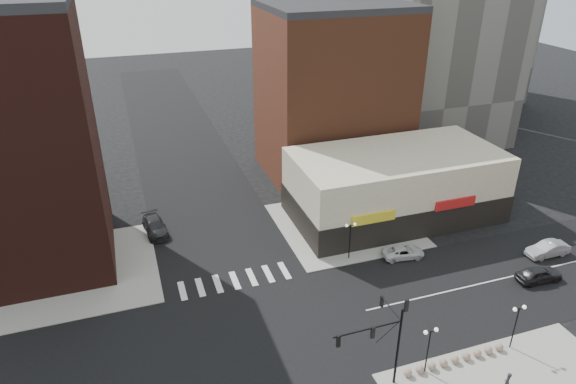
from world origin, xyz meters
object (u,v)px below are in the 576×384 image
street_lamp_se_a (430,340)px  street_lamp_ne (350,232)px  traffic_signal (385,332)px  street_lamp_se_b (517,316)px  dark_sedan_north (155,226)px  dark_sedan_east (539,274)px  pedestrian (507,382)px  silver_sedan (548,249)px  white_suv (403,252)px

street_lamp_se_a → street_lamp_ne: (1.00, 16.00, 0.00)m
traffic_signal → street_lamp_se_b: size_ratio=1.87×
street_lamp_ne → dark_sedan_north: size_ratio=0.77×
street_lamp_se_b → dark_sedan_east: size_ratio=0.92×
street_lamp_se_b → pedestrian: (-3.43, -3.58, -2.31)m
dark_sedan_east → pedestrian: (-12.32, -10.23, 0.21)m
traffic_signal → street_lamp_se_a: size_ratio=1.87×
silver_sedan → dark_sedan_east: bearing=-51.1°
street_lamp_ne → dark_sedan_east: size_ratio=0.92×
white_suv → dark_sedan_east: size_ratio=0.98×
dark_sedan_north → pedestrian: 38.50m
traffic_signal → silver_sedan: size_ratio=1.67×
pedestrian → dark_sedan_east: bearing=-164.6°
traffic_signal → street_lamp_se_a: (3.76, -0.17, -1.67)m
white_suv → street_lamp_se_a: bearing=163.6°
silver_sedan → street_lamp_ne: bearing=-106.4°
dark_sedan_east → street_lamp_se_a: bearing=114.8°
dark_sedan_east → dark_sedan_north: dark_sedan_north is taller
silver_sedan → pedestrian: size_ratio=2.68×
dark_sedan_north → pedestrian: pedestrian is taller
street_lamp_se_a → dark_sedan_east: bearing=21.5°
white_suv → dark_sedan_north: bearing=68.5°
street_lamp_se_b → white_suv: size_ratio=0.94×
pedestrian → street_lamp_se_a: bearing=-62.4°
white_suv → silver_sedan: bearing=-99.8°
street_lamp_se_a → silver_sedan: street_lamp_se_a is taller
traffic_signal → street_lamp_ne: bearing=73.3°
traffic_signal → white_suv: traffic_signal is taller
street_lamp_se_a → dark_sedan_north: street_lamp_se_a is taller
street_lamp_ne → dark_sedan_east: 18.61m
street_lamp_se_a → pedestrian: (4.57, -3.58, -2.31)m
traffic_signal → street_lamp_ne: size_ratio=1.87×
street_lamp_se_a → pedestrian: street_lamp_se_a is taller
street_lamp_ne → dark_sedan_north: (-18.50, 11.97, -2.50)m
street_lamp_se_b → street_lamp_ne: 17.46m
street_lamp_se_b → white_suv: bearing=95.9°
street_lamp_se_a → white_suv: street_lamp_se_a is taller
street_lamp_se_b → pedestrian: size_ratio=2.40×
street_lamp_se_b → dark_sedan_east: bearing=36.8°
street_lamp_se_a → dark_sedan_north: 33.09m
traffic_signal → street_lamp_se_b: traffic_signal is taller
street_lamp_se_b → dark_sedan_north: size_ratio=0.77×
street_lamp_ne → street_lamp_se_a: bearing=-93.6°
traffic_signal → dark_sedan_east: 22.04m
street_lamp_ne → dark_sedan_east: (15.89, -9.35, -2.52)m
street_lamp_se_a → white_suv: bearing=65.8°
silver_sedan → dark_sedan_north: 42.53m
street_lamp_ne → pedestrian: (3.57, -19.58, -2.31)m
street_lamp_se_a → silver_sedan: 23.36m
street_lamp_se_b → dark_sedan_north: 37.93m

